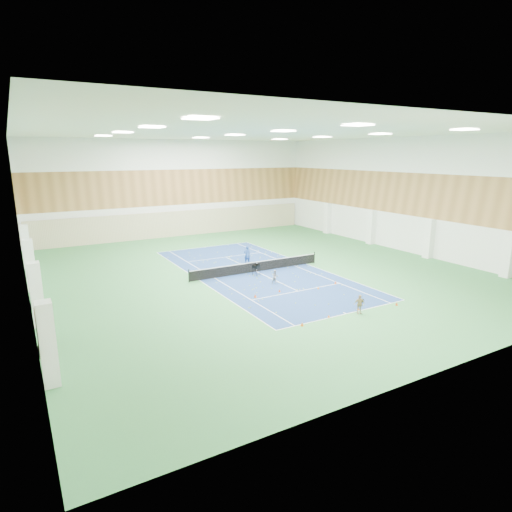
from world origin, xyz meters
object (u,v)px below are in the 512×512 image
Objects in this scene: tennis_net at (257,266)px; ball_cart at (256,270)px; coach at (247,255)px; child_court at (275,277)px; child_apron at (359,304)px.

ball_cart is at bearing -121.95° from tennis_net.
child_court is (-1.07, -6.73, -0.31)m from coach.
child_court is (-0.48, -3.85, 0.02)m from tennis_net.
coach is 3.97m from ball_cart.
tennis_net is 1.05m from ball_cart.
child_court is 8.48m from child_apron.
child_apron is at bearing -106.79° from ball_cart.
tennis_net is 13.63× the size of ball_cart.
child_court reaches higher than tennis_net.
tennis_net is 2.97m from coach.
tennis_net is 12.26m from child_apron.
tennis_net is 11.25× the size of child_court.
coach reaches higher than tennis_net.
tennis_net is at bearing 86.15° from coach.
tennis_net is 9.86× the size of child_apron.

